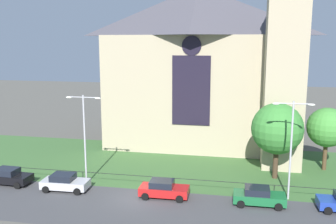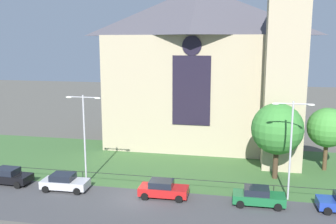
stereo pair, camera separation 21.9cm
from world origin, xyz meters
name	(u,v)px [view 1 (the left image)]	position (x,y,z in m)	size (l,w,h in m)	color
ground	(162,163)	(0.00, 10.00, 0.00)	(160.00, 160.00, 0.00)	#56544C
road_asphalt	(131,208)	(0.00, -2.00, 0.00)	(120.00, 8.00, 0.01)	#424244
grass_verge	(158,168)	(0.00, 8.00, 0.00)	(120.00, 20.00, 0.01)	#3D6633
church_building	(203,65)	(3.50, 18.80, 10.27)	(23.20, 16.20, 26.00)	tan
iron_railing	(174,179)	(2.72, 2.50, 0.98)	(35.11, 0.07, 1.13)	black
tree_right_near	(277,129)	(11.93, 7.49, 4.97)	(4.98, 4.98, 7.48)	#423021
tree_right_far	(327,128)	(17.18, 11.08, 4.52)	(4.08, 4.08, 6.58)	#4C3823
streetlamp_near	(84,128)	(-5.66, 2.40, 5.36)	(3.37, 0.26, 8.46)	#B2B2B7
streetlamp_far	(292,138)	(12.66, 2.40, 5.35)	(3.37, 0.26, 8.45)	#B2B2B7
parked_car_black	(9,176)	(-12.81, 0.89, 0.74)	(4.26, 2.15, 1.51)	black
parked_car_silver	(65,182)	(-6.90, 0.50, 0.74)	(4.26, 2.14, 1.51)	#B7B7BC
parked_car_red	(164,189)	(2.16, 0.69, 0.74)	(4.23, 2.07, 1.51)	#B21919
parked_car_green	(259,196)	(10.14, 0.68, 0.74)	(4.22, 2.05, 1.51)	#196033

